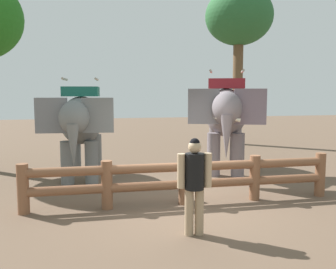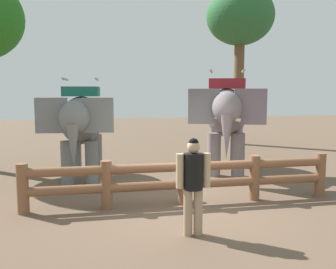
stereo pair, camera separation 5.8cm
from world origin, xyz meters
name	(u,v)px [view 1 (the left image)]	position (x,y,z in m)	size (l,w,h in m)	color
ground_plane	(185,206)	(0.00, 0.00, 0.00)	(60.00, 60.00, 0.00)	brown
log_fence	(184,178)	(0.00, 0.13, 0.61)	(7.05, 0.37, 1.05)	brown
elephant_near_left	(81,123)	(-2.26, 3.15, 1.65)	(1.95, 3.44, 2.93)	slate
elephant_center	(226,115)	(2.19, 3.17, 1.81)	(2.74, 3.84, 3.22)	slate
tourist_woman_in_black	(194,180)	(-0.30, -1.66, 0.99)	(0.61, 0.35, 1.72)	tan
tree_far_left	(239,19)	(5.13, 9.13, 6.02)	(3.23, 3.23, 7.54)	brown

